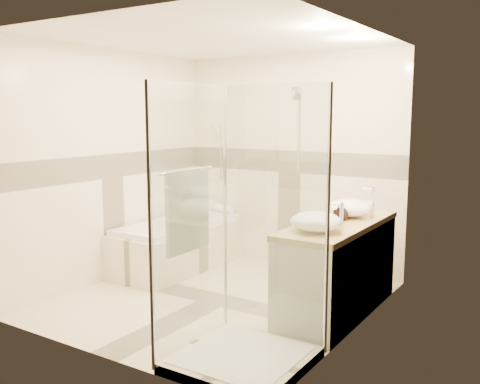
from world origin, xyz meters
The scene contains 12 objects.
room centered at (0.06, 0.01, 1.26)m, with size 2.82×3.02×2.52m.
bathtub centered at (-1.02, 0.65, 0.31)m, with size 0.75×1.70×0.56m.
vanity centered at (1.12, 0.30, 0.43)m, with size 0.58×1.62×0.85m.
shower_enclosure centered at (0.83, -0.97, 0.51)m, with size 0.96×0.93×2.04m.
vessel_sink_near centered at (1.10, 0.62, 0.93)m, with size 0.42×0.42×0.17m, color white.
vessel_sink_far centered at (1.10, -0.16, 0.93)m, with size 0.42×0.42×0.17m, color white.
faucet_near centered at (1.32, 0.62, 1.02)m, with size 0.12×0.03×0.29m.
faucet_far centered at (1.32, -0.16, 1.00)m, with size 0.11×0.03×0.26m.
amenity_bottle_a centered at (1.10, 0.33, 0.93)m, with size 0.07×0.07×0.15m, color black.
amenity_bottle_b centered at (1.10, 0.41, 0.93)m, with size 0.13×0.13×0.16m, color black.
folded_towels centered at (1.10, 1.02, 0.89)m, with size 0.15×0.24×0.08m, color white.
rolled_towel centered at (-0.88, 1.41, 0.61)m, with size 0.10×0.10×0.22m, color white.
Camera 1 is at (2.91, -4.15, 1.82)m, focal length 40.00 mm.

